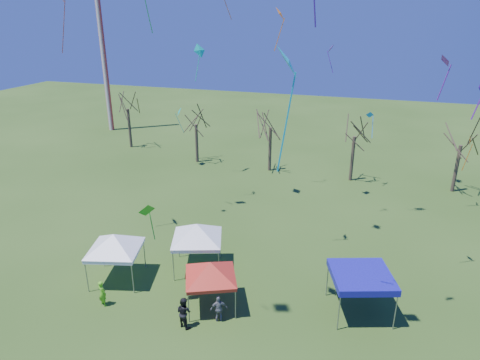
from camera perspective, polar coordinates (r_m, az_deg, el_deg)
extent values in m
plane|color=#2B4716|center=(24.44, -4.99, -18.29)|extent=(140.00, 140.00, 0.00)
cylinder|color=silver|center=(62.48, -17.97, 17.57)|extent=(0.70, 0.70, 25.00)
cylinder|color=#3D2D21|center=(54.54, -14.50, 6.70)|extent=(0.32, 0.32, 4.78)
cylinder|color=#3D2D21|center=(47.67, -5.79, 4.89)|extent=(0.32, 0.32, 4.28)
cylinder|color=#3D2D21|center=(44.80, 4.02, 4.11)|extent=(0.32, 0.32, 4.64)
cylinder|color=#3D2D21|center=(43.41, 14.74, 2.77)|extent=(0.32, 0.32, 4.49)
cylinder|color=#3D2D21|center=(44.03, 26.88, 1.36)|extent=(0.32, 0.32, 4.47)
cylinder|color=gray|center=(27.45, -19.74, -12.16)|extent=(0.06, 0.06, 1.96)
cylinder|color=gray|center=(29.60, -17.81, -9.30)|extent=(0.06, 0.06, 1.96)
cylinder|color=gray|center=(26.57, -14.12, -12.67)|extent=(0.06, 0.06, 1.96)
cylinder|color=gray|center=(28.78, -12.61, -9.66)|extent=(0.06, 0.06, 1.96)
cube|color=white|center=(27.50, -16.31, -8.96)|extent=(3.60, 3.60, 0.24)
pyramid|color=white|center=(26.98, -16.55, -6.94)|extent=(4.02, 4.02, 0.98)
cylinder|color=gray|center=(27.15, -8.86, -11.38)|extent=(0.06, 0.06, 2.00)
cylinder|color=gray|center=(29.52, -8.18, -8.45)|extent=(0.06, 0.06, 2.00)
cylinder|color=gray|center=(26.91, -2.84, -11.43)|extent=(0.06, 0.06, 2.00)
cylinder|color=gray|center=(29.30, -2.69, -8.47)|extent=(0.06, 0.06, 2.00)
cube|color=white|center=(27.62, -5.73, -7.90)|extent=(3.80, 3.80, 0.24)
pyramid|color=white|center=(27.09, -5.82, -5.83)|extent=(4.01, 4.01, 1.00)
cylinder|color=gray|center=(23.93, -6.84, -16.63)|extent=(0.05, 0.05, 1.79)
cylinder|color=gray|center=(25.95, -6.86, -13.25)|extent=(0.05, 0.05, 1.79)
cylinder|color=gray|center=(24.00, -0.62, -16.33)|extent=(0.05, 0.05, 1.79)
cylinder|color=gray|center=(26.01, -1.21, -12.98)|extent=(0.05, 0.05, 1.79)
cube|color=red|center=(24.35, -3.94, -12.85)|extent=(3.54, 3.54, 0.21)
pyramid|color=red|center=(23.81, -4.00, -10.85)|extent=(3.45, 3.45, 0.89)
cylinder|color=gray|center=(23.76, 13.03, -16.93)|extent=(0.06, 0.06, 2.10)
cylinder|color=gray|center=(26.07, 11.55, -12.97)|extent=(0.06, 0.06, 2.10)
cylinder|color=gray|center=(24.59, 19.99, -16.31)|extent=(0.06, 0.06, 2.10)
cylinder|color=gray|center=(26.83, 17.86, -12.56)|extent=(0.06, 0.06, 2.10)
cube|color=#100E91|center=(24.60, 15.89, -12.40)|extent=(3.99, 3.99, 0.25)
cube|color=#100E91|center=(24.49, 15.93, -12.03)|extent=(3.99, 3.99, 0.13)
imported|color=black|center=(23.73, -7.50, -17.07)|extent=(1.04, 0.93, 1.77)
imported|color=#5BC21F|center=(26.19, -17.89, -14.17)|extent=(0.67, 0.56, 1.58)
imported|color=slate|center=(23.96, -2.84, -16.75)|extent=(0.99, 0.77, 1.57)
cone|color=#7117A1|center=(26.05, 25.73, 14.20)|extent=(0.79, 0.94, 0.70)
cube|color=#7117A1|center=(25.98, 25.56, 11.63)|extent=(0.47, 0.22, 1.91)
cone|color=#19A21D|center=(22.85, -12.36, -3.92)|extent=(1.02, 1.09, 0.86)
cube|color=#19A21D|center=(23.35, -11.65, -5.96)|extent=(0.42, 0.34, 1.49)
cone|color=#D84C0B|center=(39.34, 28.37, 4.70)|extent=(0.33, 0.99, 0.97)
cube|color=#D84C0B|center=(39.53, 28.03, 2.67)|extent=(0.42, 0.08, 2.35)
cone|color=#167EEF|center=(40.72, 16.91, 8.35)|extent=(0.75, 0.50, 0.63)
cube|color=#167EEF|center=(41.03, 17.25, 6.76)|extent=(0.17, 0.77, 1.95)
cube|color=green|center=(33.02, -12.12, 20.75)|extent=(0.09, 0.96, 2.52)
cone|color=orange|center=(26.33, 5.44, 21.24)|extent=(0.69, 1.00, 0.82)
cube|color=orange|center=(26.10, 5.26, 18.73)|extent=(0.57, 0.09, 1.82)
cube|color=#EA5D0C|center=(35.22, -1.77, 22.10)|extent=(0.66, 0.45, 1.89)
cone|color=#0BA898|center=(45.48, -8.16, 9.00)|extent=(0.96, 1.24, 1.04)
cube|color=#0BA898|center=(46.14, -8.06, 7.54)|extent=(0.76, 0.36, 2.05)
cone|color=#0DC7A7|center=(41.66, -5.40, 16.83)|extent=(1.20, 1.55, 1.32)
cube|color=#0DC7A7|center=(41.57, -5.69, 14.62)|extent=(0.70, 0.35, 2.48)
cone|color=#5519B2|center=(35.79, 11.97, 16.80)|extent=(0.59, 0.90, 0.76)
cube|color=#5519B2|center=(36.16, 11.93, 15.15)|extent=(0.62, 0.08, 1.71)
cube|color=purple|center=(18.64, 29.09, 8.64)|extent=(0.27, 0.20, 1.11)
cone|color=#0DADC8|center=(12.46, 6.40, 15.55)|extent=(1.04, 1.32, 1.01)
cube|color=#0DADC8|center=(12.55, 6.17, 7.46)|extent=(0.44, 0.17, 2.94)
cube|color=#FF510D|center=(30.46, -22.45, 18.41)|extent=(0.50, 0.47, 3.21)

